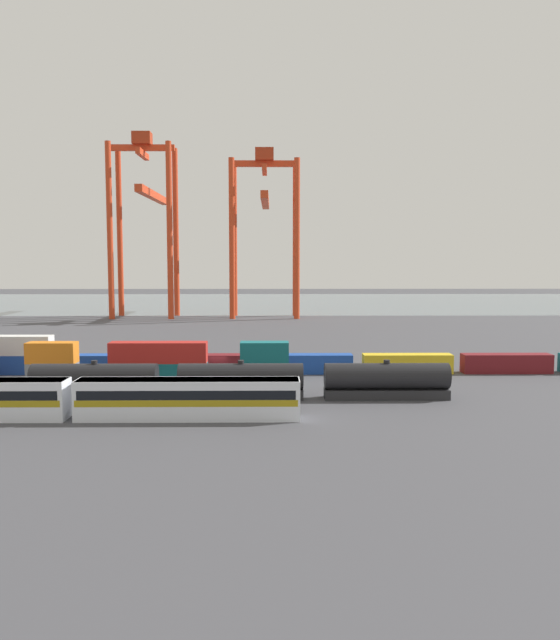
# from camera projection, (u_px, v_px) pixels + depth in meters

# --- Properties ---
(ground_plane) EXTENTS (420.00, 420.00, 0.00)m
(ground_plane) POSITION_uv_depth(u_px,v_px,m) (235.00, 338.00, 125.80)
(ground_plane) COLOR #424247
(harbour_water) EXTENTS (400.00, 110.00, 0.01)m
(harbour_water) POSITION_uv_depth(u_px,v_px,m) (252.00, 302.00, 230.33)
(harbour_water) COLOR slate
(harbour_water) RESTS_ON ground_plane
(passenger_train) EXTENTS (44.24, 3.14, 3.90)m
(passenger_train) POSITION_uv_depth(u_px,v_px,m) (72.00, 397.00, 61.98)
(passenger_train) COLOR silver
(passenger_train) RESTS_ON ground_plane
(freight_tank_row) EXTENTS (46.24, 2.88, 4.34)m
(freight_tank_row) POSITION_uv_depth(u_px,v_px,m) (241.00, 381.00, 71.01)
(freight_tank_row) COLOR #232326
(freight_tank_row) RESTS_ON ground_plane
(shipping_container_2) EXTENTS (6.04, 2.44, 2.60)m
(shipping_container_2) POSITION_uv_depth(u_px,v_px,m) (53.00, 373.00, 79.96)
(shipping_container_2) COLOR slate
(shipping_container_2) RESTS_ON ground_plane
(shipping_container_3) EXTENTS (6.04, 2.44, 2.60)m
(shipping_container_3) POSITION_uv_depth(u_px,v_px,m) (52.00, 353.00, 79.71)
(shipping_container_3) COLOR orange
(shipping_container_3) RESTS_ON shipping_container_2
(shipping_container_4) EXTENTS (12.10, 2.44, 2.60)m
(shipping_container_4) POSITION_uv_depth(u_px,v_px,m) (159.00, 373.00, 80.10)
(shipping_container_4) COLOR #146066
(shipping_container_4) RESTS_ON ground_plane
(shipping_container_5) EXTENTS (12.10, 2.44, 2.60)m
(shipping_container_5) POSITION_uv_depth(u_px,v_px,m) (158.00, 352.00, 79.86)
(shipping_container_5) COLOR #AD211C
(shipping_container_5) RESTS_ON shipping_container_4
(shipping_container_6) EXTENTS (6.04, 2.44, 2.60)m
(shipping_container_6) POSITION_uv_depth(u_px,v_px,m) (265.00, 373.00, 80.25)
(shipping_container_6) COLOR silver
(shipping_container_6) RESTS_ON ground_plane
(shipping_container_7) EXTENTS (6.04, 2.44, 2.60)m
(shipping_container_7) POSITION_uv_depth(u_px,v_px,m) (264.00, 352.00, 80.00)
(shipping_container_7) COLOR #146066
(shipping_container_7) RESTS_ON shipping_container_6
(shipping_container_8) EXTENTS (12.10, 2.44, 2.60)m
(shipping_container_8) POSITION_uv_depth(u_px,v_px,m) (7.00, 364.00, 86.66)
(shipping_container_8) COLOR #1C4299
(shipping_container_8) RESTS_ON ground_plane
(shipping_container_9) EXTENTS (12.10, 2.44, 2.60)m
(shipping_container_9) POSITION_uv_depth(u_px,v_px,m) (7.00, 345.00, 86.41)
(shipping_container_9) COLOR silver
(shipping_container_9) RESTS_ON shipping_container_8
(shipping_container_10) EXTENTS (12.10, 2.44, 2.60)m
(shipping_container_10) POSITION_uv_depth(u_px,v_px,m) (108.00, 364.00, 86.81)
(shipping_container_10) COLOR #1C4299
(shipping_container_10) RESTS_ON ground_plane
(shipping_container_11) EXTENTS (12.10, 2.44, 2.60)m
(shipping_container_11) POSITION_uv_depth(u_px,v_px,m) (208.00, 364.00, 86.96)
(shipping_container_11) COLOR maroon
(shipping_container_11) RESTS_ON ground_plane
(shipping_container_12) EXTENTS (12.10, 2.44, 2.60)m
(shipping_container_12) POSITION_uv_depth(u_px,v_px,m) (308.00, 364.00, 87.11)
(shipping_container_12) COLOR #1C4299
(shipping_container_12) RESTS_ON ground_plane
(shipping_container_13) EXTENTS (12.10, 2.44, 2.60)m
(shipping_container_13) POSITION_uv_depth(u_px,v_px,m) (407.00, 364.00, 87.26)
(shipping_container_13) COLOR gold
(shipping_container_13) RESTS_ON ground_plane
(shipping_container_14) EXTENTS (12.10, 2.44, 2.60)m
(shipping_container_14) POSITION_uv_depth(u_px,v_px,m) (506.00, 363.00, 87.40)
(shipping_container_14) COLOR maroon
(shipping_container_14) RESTS_ON ground_plane
(gantry_crane_west) EXTENTS (16.96, 40.88, 48.58)m
(gantry_crane_west) POSITION_uv_depth(u_px,v_px,m) (146.00, 208.00, 172.24)
(gantry_crane_west) COLOR red
(gantry_crane_west) RESTS_ON ground_plane
(gantry_crane_central) EXTENTS (18.38, 37.84, 44.53)m
(gantry_crane_central) POSITION_uv_depth(u_px,v_px,m) (265.00, 216.00, 172.46)
(gantry_crane_central) COLOR red
(gantry_crane_central) RESTS_ON ground_plane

